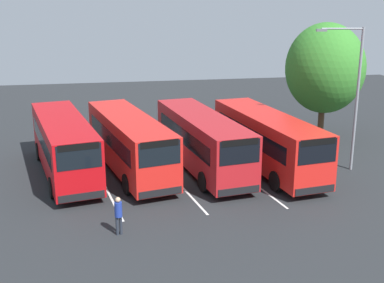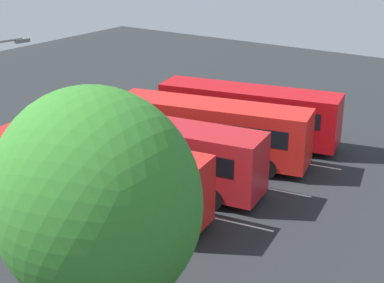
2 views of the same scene
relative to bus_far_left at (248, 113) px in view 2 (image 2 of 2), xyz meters
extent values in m
plane|color=#232628|center=(0.40, 5.73, -1.79)|extent=(66.20, 66.20, 0.00)
cube|color=#B70C11|center=(-0.03, -0.01, 0.01)|extent=(10.67, 4.42, 2.86)
cube|color=black|center=(5.03, 1.03, 0.78)|extent=(0.54, 2.08, 1.20)
cube|color=black|center=(-0.26, 1.13, 0.36)|extent=(8.58, 1.83, 0.91)
cube|color=black|center=(0.20, -1.14, 0.36)|extent=(8.58, 1.83, 0.91)
cube|color=black|center=(5.05, 1.03, 1.26)|extent=(0.48, 1.89, 0.32)
cube|color=black|center=(5.06, 1.03, -1.20)|extent=(0.54, 2.17, 0.36)
cylinder|color=black|center=(3.00, 1.77, -1.25)|extent=(1.11, 0.49, 1.08)
cylinder|color=black|center=(3.46, -0.45, -1.25)|extent=(1.11, 0.49, 1.08)
cylinder|color=black|center=(-3.52, 0.44, -1.25)|extent=(1.11, 0.49, 1.08)
cylinder|color=black|center=(-3.07, -1.78, -1.25)|extent=(1.11, 0.49, 1.08)
cube|color=red|center=(0.16, 3.64, 0.01)|extent=(10.67, 4.59, 2.86)
cube|color=black|center=(5.20, 4.76, 0.78)|extent=(0.57, 2.07, 1.20)
cube|color=black|center=(-0.09, 4.77, 0.36)|extent=(8.55, 1.98, 0.91)
cube|color=black|center=(0.42, 2.50, 0.36)|extent=(8.55, 1.98, 0.91)
cube|color=black|center=(5.22, 4.77, 1.26)|extent=(0.51, 1.88, 0.32)
cube|color=black|center=(5.23, 4.77, -1.20)|extent=(0.58, 2.16, 0.36)
cylinder|color=black|center=(3.17, 5.47, -1.25)|extent=(1.11, 0.51, 1.08)
cylinder|color=black|center=(3.66, 3.26, -1.25)|extent=(1.11, 0.51, 1.08)
cylinder|color=black|center=(-3.33, 4.02, -1.25)|extent=(1.11, 0.51, 1.08)
cylinder|color=black|center=(-2.84, 1.81, -1.25)|extent=(1.11, 0.51, 1.08)
cube|color=#AD191E|center=(0.56, 7.78, 0.01)|extent=(10.64, 3.93, 2.86)
cube|color=black|center=(5.67, 8.56, 0.78)|extent=(0.44, 2.09, 1.20)
cube|color=black|center=(0.39, 8.93, 0.36)|extent=(8.65, 1.40, 0.91)
cube|color=black|center=(0.74, 6.63, 0.36)|extent=(8.65, 1.40, 0.91)
cube|color=black|center=(5.69, 8.56, 1.26)|extent=(0.39, 1.90, 0.32)
cube|color=black|center=(5.70, 8.56, -1.20)|extent=(0.43, 2.18, 0.36)
cylinder|color=black|center=(3.68, 9.40, -1.25)|extent=(1.11, 0.44, 1.08)
cylinder|color=black|center=(4.03, 7.16, -1.25)|extent=(1.11, 0.44, 1.08)
cylinder|color=black|center=(-2.90, 8.40, -1.25)|extent=(1.11, 0.44, 1.08)
cylinder|color=black|center=(-2.56, 6.16, -1.25)|extent=(1.11, 0.44, 1.08)
cube|color=red|center=(1.15, 11.50, 0.01)|extent=(10.64, 3.87, 2.86)
cube|color=black|center=(6.26, 12.25, 0.78)|extent=(0.42, 2.09, 1.20)
cube|color=black|center=(0.98, 12.65, 0.36)|extent=(8.66, 1.35, 0.91)
cube|color=black|center=(1.32, 10.35, 0.36)|extent=(8.66, 1.35, 0.91)
cube|color=black|center=(6.28, 12.25, 1.26)|extent=(0.38, 1.90, 0.32)
cube|color=black|center=(6.29, 12.25, -1.20)|extent=(0.42, 2.19, 0.36)
cylinder|color=black|center=(4.28, 13.10, -1.25)|extent=(1.11, 0.43, 1.08)
cylinder|color=black|center=(4.61, 10.86, -1.25)|extent=(1.11, 0.43, 1.08)
cylinder|color=black|center=(-2.30, 12.14, -1.25)|extent=(1.11, 0.43, 1.08)
cylinder|color=black|center=(-1.98, 9.90, -1.25)|extent=(1.11, 0.43, 1.08)
cylinder|color=#232833|center=(8.17, 2.57, -1.38)|extent=(0.13, 0.13, 0.82)
cylinder|color=#232833|center=(8.13, 2.72, -1.38)|extent=(0.13, 0.13, 0.82)
cylinder|color=navy|center=(8.15, 2.65, -0.65)|extent=(0.40, 0.40, 0.65)
sphere|color=tan|center=(8.15, 2.65, -0.21)|extent=(0.22, 0.22, 0.22)
cube|color=slate|center=(1.78, 14.11, 6.20)|extent=(0.29, 0.59, 0.14)
ellipsoid|color=#337A28|center=(-5.09, 17.74, 3.16)|extent=(6.02, 5.42, 6.32)
cube|color=silver|center=(0.40, 1.84, -1.79)|extent=(13.05, 2.18, 0.01)
cube|color=silver|center=(0.40, 5.73, -1.79)|extent=(13.05, 2.18, 0.01)
cube|color=silver|center=(0.40, 9.62, -1.79)|extent=(13.05, 2.18, 0.01)
camera|label=1|loc=(27.55, 2.17, 7.79)|focal=46.47mm
camera|label=2|loc=(-15.04, 27.64, 10.10)|focal=53.09mm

